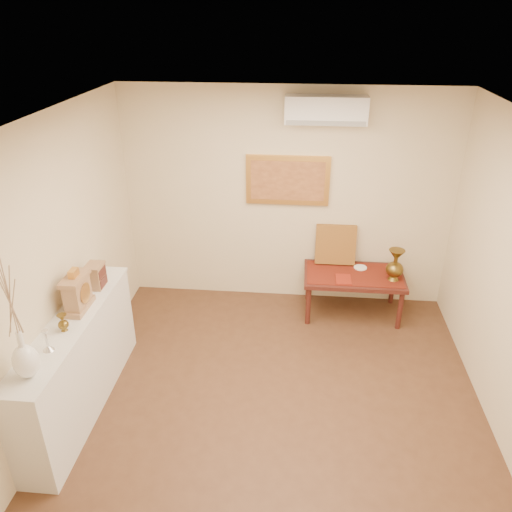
# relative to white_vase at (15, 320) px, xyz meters

# --- Properties ---
(floor) EXTENTS (4.50, 4.50, 0.00)m
(floor) POSITION_rel_white_vase_xyz_m (1.81, 0.75, -1.49)
(floor) COLOR brown
(floor) RESTS_ON ground
(ceiling) EXTENTS (4.50, 4.50, 0.00)m
(ceiling) POSITION_rel_white_vase_xyz_m (1.81, 0.75, 1.21)
(ceiling) COLOR silver
(ceiling) RESTS_ON ground
(wall_back) EXTENTS (4.00, 0.02, 2.70)m
(wall_back) POSITION_rel_white_vase_xyz_m (1.81, 3.00, -0.14)
(wall_back) COLOR beige
(wall_back) RESTS_ON ground
(wall_left) EXTENTS (0.02, 4.50, 2.70)m
(wall_left) POSITION_rel_white_vase_xyz_m (-0.19, 0.75, -0.14)
(wall_left) COLOR beige
(wall_left) RESTS_ON ground
(white_vase) EXTENTS (0.19, 0.19, 1.01)m
(white_vase) POSITION_rel_white_vase_xyz_m (0.00, 0.00, 0.00)
(white_vase) COLOR white
(white_vase) RESTS_ON display_ledge
(candlestick) EXTENTS (0.09, 0.09, 0.19)m
(candlestick) POSITION_rel_white_vase_xyz_m (-0.00, 0.32, -0.41)
(candlestick) COLOR silver
(candlestick) RESTS_ON display_ledge
(brass_urn_small) EXTENTS (0.09, 0.09, 0.21)m
(brass_urn_small) POSITION_rel_white_vase_xyz_m (0.01, 0.59, -0.40)
(brass_urn_small) COLOR brown
(brass_urn_small) RESTS_ON display_ledge
(table_cloth) EXTENTS (1.14, 0.59, 0.01)m
(table_cloth) POSITION_rel_white_vase_xyz_m (2.66, 2.63, -0.93)
(table_cloth) COLOR maroon
(table_cloth) RESTS_ON low_table
(brass_urn_tall) EXTENTS (0.21, 0.21, 0.47)m
(brass_urn_tall) POSITION_rel_white_vase_xyz_m (3.11, 2.53, -0.69)
(brass_urn_tall) COLOR brown
(brass_urn_tall) RESTS_ON table_cloth
(plate) EXTENTS (0.16, 0.16, 0.01)m
(plate) POSITION_rel_white_vase_xyz_m (2.75, 2.78, -0.92)
(plate) COLOR white
(plate) RESTS_ON table_cloth
(menu) EXTENTS (0.18, 0.25, 0.01)m
(menu) POSITION_rel_white_vase_xyz_m (2.52, 2.46, -0.92)
(menu) COLOR maroon
(menu) RESTS_ON table_cloth
(cushion) EXTENTS (0.50, 0.20, 0.51)m
(cushion) POSITION_rel_white_vase_xyz_m (2.43, 2.91, -0.68)
(cushion) COLOR maroon
(cushion) RESTS_ON table_cloth
(display_ledge) EXTENTS (0.37, 2.02, 0.98)m
(display_ledge) POSITION_rel_white_vase_xyz_m (-0.01, 0.75, -1.00)
(display_ledge) COLOR silver
(display_ledge) RESTS_ON floor
(mantel_clock) EXTENTS (0.17, 0.36, 0.41)m
(mantel_clock) POSITION_rel_white_vase_xyz_m (0.00, 0.93, -0.33)
(mantel_clock) COLOR #A07752
(mantel_clock) RESTS_ON display_ledge
(wooden_chest) EXTENTS (0.16, 0.21, 0.24)m
(wooden_chest) POSITION_rel_white_vase_xyz_m (0.00, 1.34, -0.38)
(wooden_chest) COLOR #A07752
(wooden_chest) RESTS_ON display_ledge
(low_table) EXTENTS (1.20, 0.70, 0.55)m
(low_table) POSITION_rel_white_vase_xyz_m (2.66, 2.63, -1.00)
(low_table) COLOR #491B16
(low_table) RESTS_ON floor
(painting) EXTENTS (1.00, 0.06, 0.60)m
(painting) POSITION_rel_white_vase_xyz_m (1.81, 2.97, 0.11)
(painting) COLOR gold
(painting) RESTS_ON wall_back
(ac_unit) EXTENTS (0.90, 0.25, 0.30)m
(ac_unit) POSITION_rel_white_vase_xyz_m (2.21, 2.87, 0.96)
(ac_unit) COLOR white
(ac_unit) RESTS_ON wall_back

